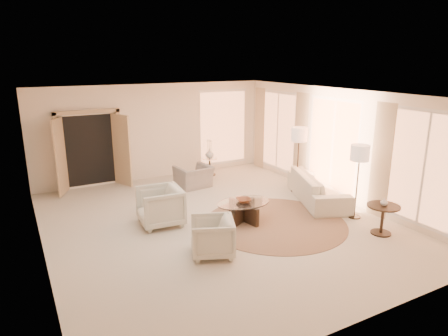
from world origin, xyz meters
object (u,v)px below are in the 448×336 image
accent_chair (194,173)px  side_vase (210,154)px  end_table (383,214)px  sofa (318,188)px  armchair_right (212,235)px  floor_lamp_near (299,137)px  armchair_left (160,205)px  floor_lamp_far (360,156)px  coffee_table (244,209)px  side_table (210,165)px  bowl (244,200)px  end_vase (384,202)px

accent_chair → side_vase: size_ratio=3.35×
end_table → side_vase: (-1.19, 5.54, 0.26)m
sofa → armchair_right: bearing=132.2°
accent_chair → side_vase: bearing=-143.8°
accent_chair → floor_lamp_near: floor_lamp_near is taller
armchair_left → floor_lamp_far: floor_lamp_far is taller
floor_lamp_near → side_vase: size_ratio=6.33×
armchair_right → floor_lamp_near: floor_lamp_near is taller
floor_lamp_near → floor_lamp_far: 2.09m
coffee_table → floor_lamp_far: bearing=-23.3°
armchair_right → side_table: 5.21m
armchair_right → bowl: (1.31, 1.06, 0.10)m
sofa → accent_chair: bearing=65.0°
floor_lamp_far → side_vase: bearing=106.6°
armchair_right → coffee_table: 1.69m
end_table → floor_lamp_far: 1.37m
armchair_right → bowl: bearing=151.6°
armchair_right → side_vase: size_ratio=2.81×
sofa → bowl: size_ratio=7.29×
end_table → armchair_left: bearing=145.6°
sofa → end_vase: (-0.18, -2.16, 0.35)m
coffee_table → side_vase: size_ratio=5.88×
end_table → floor_lamp_near: (0.18, 3.00, 1.07)m
armchair_left → accent_chair: (1.72, 2.05, -0.05)m
end_vase → floor_lamp_near: bearing=86.5°
end_vase → side_vase: size_ratio=0.58×
sofa → end_table: size_ratio=3.64×
end_table → end_vase: 0.27m
armchair_right → end_vase: (3.48, -0.86, 0.31)m
accent_chair → side_vase: side_vase is taller
sofa → floor_lamp_far: floor_lamp_far is taller
accent_chair → armchair_right: bearing=64.0°
armchair_left → side_table: bearing=142.5°
accent_chair → end_table: accent_chair is taller
armchair_left → armchair_right: (0.36, -1.77, -0.07)m
bowl → accent_chair: bearing=89.2°
armchair_left → armchair_right: bearing=16.4°
sofa → side_table: (-1.38, 3.37, -0.02)m
coffee_table → floor_lamp_far: 2.80m
sofa → accent_chair: accent_chair is taller
accent_chair → end_vase: accent_chair is taller
armchair_right → floor_lamp_near: (3.66, 2.14, 1.11)m
bowl → end_vase: (2.16, -1.92, 0.21)m
end_table → side_table: size_ratio=1.20×
floor_lamp_far → bowl: bearing=156.7°
armchair_right → floor_lamp_far: (3.66, 0.05, 1.04)m
sofa → coffee_table: size_ratio=1.47×
end_table → floor_lamp_far: floor_lamp_far is taller
end_table → bowl: bearing=138.4°
accent_chair → bowl: bearing=82.6°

